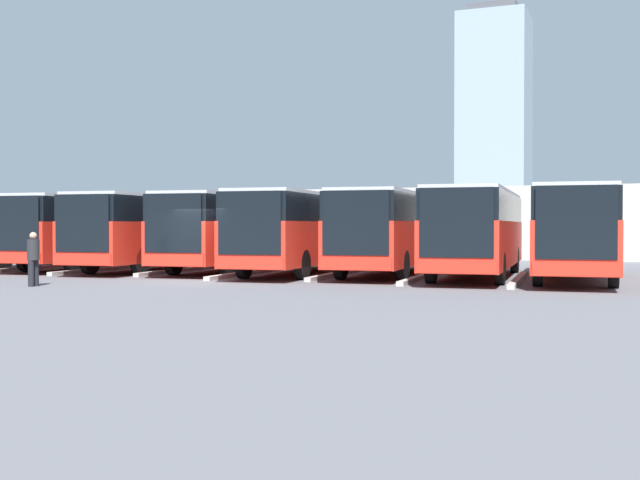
# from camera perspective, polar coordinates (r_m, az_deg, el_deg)

# --- Properties ---
(ground_plane) EXTENTS (600.00, 600.00, 0.00)m
(ground_plane) POSITION_cam_1_polar(r_m,az_deg,el_deg) (28.04, -8.55, -2.89)
(ground_plane) COLOR #5B5B60
(bus_0) EXTENTS (3.38, 11.62, 3.18)m
(bus_0) POSITION_cam_1_polar(r_m,az_deg,el_deg) (29.52, 17.67, 0.72)
(bus_0) COLOR red
(bus_0) RESTS_ON ground_plane
(curb_divider_0) EXTENTS (0.77, 7.09, 0.15)m
(curb_divider_0) POSITION_cam_1_polar(r_m,az_deg,el_deg) (28.07, 13.90, -2.76)
(curb_divider_0) COLOR #B2B2AD
(curb_divider_0) RESTS_ON ground_plane
(bus_1) EXTENTS (3.38, 11.62, 3.18)m
(bus_1) POSITION_cam_1_polar(r_m,az_deg,el_deg) (30.01, 11.12, 0.75)
(bus_1) COLOR red
(bus_1) RESTS_ON ground_plane
(curb_divider_1) EXTENTS (0.77, 7.09, 0.15)m
(curb_divider_1) POSITION_cam_1_polar(r_m,az_deg,el_deg) (28.78, 7.12, -2.64)
(curb_divider_1) COLOR #B2B2AD
(curb_divider_1) RESTS_ON ground_plane
(bus_2) EXTENTS (3.38, 11.62, 3.18)m
(bus_2) POSITION_cam_1_polar(r_m,az_deg,el_deg) (31.48, 5.20, 0.78)
(bus_2) COLOR red
(bus_2) RESTS_ON ground_plane
(curb_divider_2) EXTENTS (0.77, 7.09, 0.15)m
(curb_divider_2) POSITION_cam_1_polar(r_m,az_deg,el_deg) (30.47, 1.18, -2.43)
(curb_divider_2) COLOR #B2B2AD
(curb_divider_2) RESTS_ON ground_plane
(bus_3) EXTENTS (3.38, 11.62, 3.18)m
(bus_3) POSITION_cam_1_polar(r_m,az_deg,el_deg) (31.89, -1.14, 0.79)
(bus_3) COLOR red
(bus_3) RESTS_ON ground_plane
(curb_divider_3) EXTENTS (0.77, 7.09, 0.15)m
(curb_divider_3) POSITION_cam_1_polar(r_m,az_deg,el_deg) (31.13, -5.27, -2.36)
(curb_divider_3) COLOR #B2B2AD
(curb_divider_3) RESTS_ON ground_plane
(bus_4) EXTENTS (3.38, 11.62, 3.18)m
(bus_4) POSITION_cam_1_polar(r_m,az_deg,el_deg) (34.08, -5.95, 0.80)
(bus_4) COLOR red
(bus_4) RESTS_ON ground_plane
(curb_divider_4) EXTENTS (0.77, 7.09, 0.15)m
(curb_divider_4) POSITION_cam_1_polar(r_m,az_deg,el_deg) (33.50, -9.90, -2.13)
(curb_divider_4) COLOR #B2B2AD
(curb_divider_4) RESTS_ON ground_plane
(bus_5) EXTENTS (3.38, 11.62, 3.18)m
(bus_5) POSITION_cam_1_polar(r_m,az_deg,el_deg) (35.26, -11.38, 0.79)
(bus_5) COLOR red
(bus_5) RESTS_ON ground_plane
(curb_divider_5) EXTENTS (0.77, 7.09, 0.15)m
(curb_divider_5) POSITION_cam_1_polar(r_m,az_deg,el_deg) (34.91, -15.26, -2.03)
(curb_divider_5) COLOR #B2B2AD
(curb_divider_5) RESTS_ON ground_plane
(bus_6) EXTENTS (3.38, 11.62, 3.18)m
(bus_6) POSITION_cam_1_polar(r_m,az_deg,el_deg) (37.51, -15.51, 0.79)
(bus_6) COLOR red
(bus_6) RESTS_ON ground_plane
(curb_divider_6) EXTENTS (0.77, 7.09, 0.15)m
(curb_divider_6) POSITION_cam_1_polar(r_m,az_deg,el_deg) (37.32, -19.18, -1.85)
(curb_divider_6) COLOR #B2B2AD
(curb_divider_6) RESTS_ON ground_plane
(bus_7) EXTENTS (3.38, 11.62, 3.18)m
(bus_7) POSITION_cam_1_polar(r_m,az_deg,el_deg) (39.48, -19.72, 0.77)
(bus_7) COLOR red
(bus_7) RESTS_ON ground_plane
(pedestrian) EXTENTS (0.38, 0.40, 1.71)m
(pedestrian) POSITION_cam_1_polar(r_m,az_deg,el_deg) (26.77, -19.71, -1.16)
(pedestrian) COLOR black
(pedestrian) RESTS_ON ground_plane
(station_building) EXTENTS (31.56, 15.48, 4.13)m
(station_building) POSITION_cam_1_polar(r_m,az_deg,el_deg) (53.53, 6.44, 1.21)
(station_building) COLOR beige
(station_building) RESTS_ON ground_plane
(office_tower) EXTENTS (18.95, 18.95, 63.92)m
(office_tower) POSITION_cam_1_polar(r_m,az_deg,el_deg) (235.28, 12.29, 8.18)
(office_tower) COLOR #93A8B7
(office_tower) RESTS_ON ground_plane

